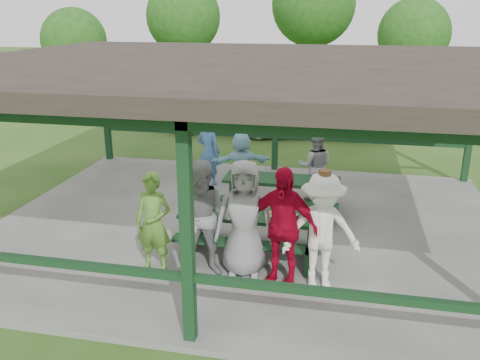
% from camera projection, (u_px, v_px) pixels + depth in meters
% --- Properties ---
extents(ground, '(90.00, 90.00, 0.00)m').
position_uv_depth(ground, '(247.00, 229.00, 10.22)').
color(ground, '#264C17').
rests_on(ground, ground).
extents(concrete_slab, '(10.00, 8.00, 0.10)m').
position_uv_depth(concrete_slab, '(247.00, 226.00, 10.20)').
color(concrete_slab, '#62625E').
rests_on(concrete_slab, ground).
extents(pavilion_structure, '(10.60, 8.60, 3.24)m').
position_uv_depth(pavilion_structure, '(248.00, 69.00, 9.20)').
color(pavilion_structure, black).
rests_on(pavilion_structure, concrete_slab).
extents(picnic_table_near, '(2.45, 1.39, 0.75)m').
position_uv_depth(picnic_table_near, '(251.00, 228.00, 8.86)').
color(picnic_table_near, black).
rests_on(picnic_table_near, concrete_slab).
extents(picnic_table_far, '(2.40, 1.39, 0.75)m').
position_uv_depth(picnic_table_far, '(282.00, 191.00, 10.66)').
color(picnic_table_far, black).
rests_on(picnic_table_far, concrete_slab).
extents(table_setting, '(2.45, 0.45, 0.10)m').
position_uv_depth(table_setting, '(247.00, 211.00, 8.79)').
color(table_setting, white).
rests_on(table_setting, picnic_table_near).
extents(contestant_green, '(0.64, 0.45, 1.68)m').
position_uv_depth(contestant_green, '(153.00, 223.00, 8.14)').
color(contestant_green, '#53862C').
rests_on(contestant_green, concrete_slab).
extents(contestant_grey_left, '(1.00, 0.81, 1.91)m').
position_uv_depth(contestant_grey_left, '(205.00, 219.00, 8.00)').
color(contestant_grey_left, gray).
rests_on(contestant_grey_left, concrete_slab).
extents(contestant_grey_mid, '(1.01, 0.73, 1.92)m').
position_uv_depth(contestant_grey_mid, '(244.00, 219.00, 8.00)').
color(contestant_grey_mid, gray).
rests_on(contestant_grey_mid, concrete_slab).
extents(contestant_red, '(1.19, 0.68, 1.91)m').
position_uv_depth(contestant_red, '(282.00, 226.00, 7.73)').
color(contestant_red, '#A40520').
rests_on(contestant_red, concrete_slab).
extents(contestant_white_fedora, '(1.31, 0.93, 1.89)m').
position_uv_depth(contestant_white_fedora, '(322.00, 232.00, 7.63)').
color(contestant_white_fedora, white).
rests_on(contestant_white_fedora, concrete_slab).
extents(spectator_lblue, '(1.46, 0.88, 1.50)m').
position_uv_depth(spectator_lblue, '(241.00, 164.00, 11.55)').
color(spectator_lblue, '#8AC2D6').
rests_on(spectator_lblue, concrete_slab).
extents(spectator_blue, '(0.69, 0.54, 1.65)m').
position_uv_depth(spectator_blue, '(209.00, 151.00, 12.28)').
color(spectator_blue, '#3D67A0').
rests_on(spectator_blue, concrete_slab).
extents(spectator_grey, '(0.82, 0.67, 1.58)m').
position_uv_depth(spectator_grey, '(315.00, 166.00, 11.24)').
color(spectator_grey, gray).
rests_on(spectator_grey, concrete_slab).
extents(pickup_truck, '(6.09, 3.48, 1.60)m').
position_uv_depth(pickup_truck, '(317.00, 111.00, 17.87)').
color(pickup_truck, silver).
rests_on(pickup_truck, ground).
extents(farm_trailer, '(4.25, 2.52, 1.47)m').
position_uv_depth(farm_trailer, '(211.00, 110.00, 18.33)').
color(farm_trailer, navy).
rests_on(farm_trailer, ground).
extents(tree_far_left, '(3.61, 3.61, 5.65)m').
position_uv_depth(tree_far_left, '(183.00, 17.00, 24.77)').
color(tree_far_left, '#322114').
rests_on(tree_far_left, ground).
extents(tree_left, '(4.16, 4.16, 6.50)m').
position_uv_depth(tree_left, '(313.00, 5.00, 25.25)').
color(tree_left, '#322114').
rests_on(tree_left, ground).
extents(tree_mid, '(3.01, 3.01, 4.70)m').
position_uv_depth(tree_mid, '(414.00, 34.00, 21.46)').
color(tree_mid, '#322114').
rests_on(tree_mid, ground).
extents(tree_edge_left, '(2.75, 2.75, 4.29)m').
position_uv_depth(tree_edge_left, '(74.00, 41.00, 21.65)').
color(tree_edge_left, '#322114').
rests_on(tree_edge_left, ground).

